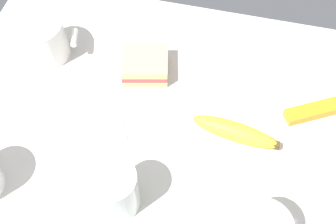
{
  "coord_description": "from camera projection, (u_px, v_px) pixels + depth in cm",
  "views": [
    {
      "loc": [
        -9.44,
        40.0,
        70.79
      ],
      "look_at": [
        0.0,
        0.0,
        5.0
      ],
      "focal_mm": 43.73,
      "sensor_mm": 36.0,
      "label": 1
    }
  ],
  "objects": [
    {
      "name": "tabletop",
      "position": [
        168.0,
        123.0,
        0.81
      ],
      "size": [
        90.0,
        64.0,
        2.0
      ],
      "primitive_type": "cube",
      "color": "beige",
      "rests_on": "ground"
    },
    {
      "name": "coffee_mug_black",
      "position": [
        43.0,
        40.0,
        0.85
      ],
      "size": [
        12.24,
        9.59,
        8.93
      ],
      "color": "white",
      "rests_on": "tabletop"
    },
    {
      "name": "sandwich_main",
      "position": [
        145.0,
        65.0,
        0.85
      ],
      "size": [
        10.94,
        10.25,
        4.4
      ],
      "color": "#DBB77A",
      "rests_on": "tabletop"
    },
    {
      "name": "glass_of_milk",
      "position": [
        116.0,
        192.0,
        0.67
      ],
      "size": [
        7.81,
        7.81,
        10.6
      ],
      "color": "silver",
      "rests_on": "tabletop"
    },
    {
      "name": "banana",
      "position": [
        235.0,
        132.0,
        0.77
      ],
      "size": [
        16.97,
        5.94,
        3.73
      ],
      "color": "yellow",
      "rests_on": "tabletop"
    },
    {
      "name": "snack_bar",
      "position": [
        317.0,
        110.0,
        0.8
      ],
      "size": [
        12.59,
        8.78,
        2.0
      ],
      "primitive_type": "cube",
      "rotation": [
        0.0,
        0.0,
        0.51
      ],
      "color": "orange",
      "rests_on": "tabletop"
    },
    {
      "name": "paper_napkin",
      "position": [
        87.0,
        119.0,
        0.8
      ],
      "size": [
        18.22,
        18.22,
        0.3
      ],
      "primitive_type": "cube",
      "rotation": [
        0.0,
        0.0,
        0.48
      ],
      "color": "white",
      "rests_on": "tabletop"
    }
  ]
}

